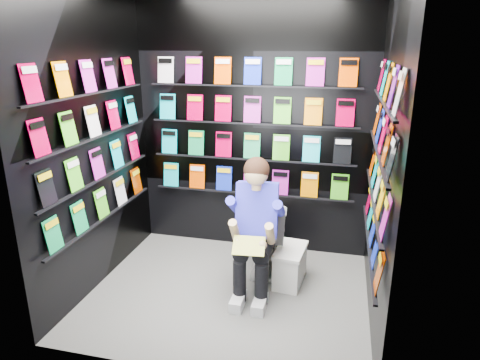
# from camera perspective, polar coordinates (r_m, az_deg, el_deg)

# --- Properties ---
(floor) EXTENTS (2.40, 2.40, 0.00)m
(floor) POSITION_cam_1_polar(r_m,az_deg,el_deg) (3.93, -1.58, -14.83)
(floor) COLOR #5C5C5A
(floor) RESTS_ON ground
(wall_back) EXTENTS (2.40, 0.04, 2.60)m
(wall_back) POSITION_cam_1_polar(r_m,az_deg,el_deg) (4.36, 1.71, 6.97)
(wall_back) COLOR black
(wall_back) RESTS_ON floor
(wall_front) EXTENTS (2.40, 0.04, 2.60)m
(wall_front) POSITION_cam_1_polar(r_m,az_deg,el_deg) (2.50, -7.79, -1.45)
(wall_front) COLOR black
(wall_front) RESTS_ON floor
(wall_left) EXTENTS (0.04, 2.00, 2.60)m
(wall_left) POSITION_cam_1_polar(r_m,az_deg,el_deg) (3.89, -19.12, 4.69)
(wall_left) COLOR black
(wall_left) RESTS_ON floor
(wall_right) EXTENTS (0.04, 2.00, 2.60)m
(wall_right) POSITION_cam_1_polar(r_m,az_deg,el_deg) (3.31, 18.74, 2.55)
(wall_right) COLOR black
(wall_right) RESTS_ON floor
(comics_back) EXTENTS (2.10, 0.06, 1.37)m
(comics_back) POSITION_cam_1_polar(r_m,az_deg,el_deg) (4.33, 1.63, 6.96)
(comics_back) COLOR #BE003C
(comics_back) RESTS_ON wall_back
(comics_left) EXTENTS (0.06, 1.70, 1.37)m
(comics_left) POSITION_cam_1_polar(r_m,az_deg,el_deg) (3.88, -18.75, 4.75)
(comics_left) COLOR #BE003C
(comics_left) RESTS_ON wall_left
(comics_right) EXTENTS (0.06, 1.70, 1.37)m
(comics_right) POSITION_cam_1_polar(r_m,az_deg,el_deg) (3.31, 18.23, 2.67)
(comics_right) COLOR #BE003C
(comics_right) RESTS_ON wall_right
(toilet) EXTENTS (0.49, 0.79, 0.73)m
(toilet) POSITION_cam_1_polar(r_m,az_deg,el_deg) (4.18, 3.33, -7.01)
(toilet) COLOR white
(toilet) RESTS_ON floor
(longbox) EXTENTS (0.27, 0.44, 0.31)m
(longbox) POSITION_cam_1_polar(r_m,az_deg,el_deg) (4.03, 6.66, -11.44)
(longbox) COLOR white
(longbox) RESTS_ON floor
(longbox_lid) EXTENTS (0.29, 0.46, 0.03)m
(longbox_lid) POSITION_cam_1_polar(r_m,az_deg,el_deg) (3.95, 6.75, -9.26)
(longbox_lid) COLOR white
(longbox_lid) RESTS_ON longbox
(reader) EXTENTS (0.55, 0.75, 1.30)m
(reader) POSITION_cam_1_polar(r_m,az_deg,el_deg) (3.68, 2.37, -4.09)
(reader) COLOR #2928C7
(reader) RESTS_ON toilet
(held_comic) EXTENTS (0.27, 0.17, 0.11)m
(held_comic) POSITION_cam_1_polar(r_m,az_deg,el_deg) (3.44, 1.18, -8.76)
(held_comic) COLOR green
(held_comic) RESTS_ON reader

